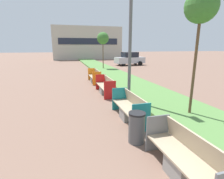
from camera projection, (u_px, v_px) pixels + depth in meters
name	position (u px, v px, depth m)	size (l,w,h in m)	color
planter_grass_strip	(132.00, 85.00, 11.94)	(2.80, 120.00, 0.18)	#568442
building_backdrop	(87.00, 43.00, 37.78)	(14.03, 6.29, 6.62)	#B2AD9E
bench_grey_frame	(184.00, 160.00, 3.53)	(0.65, 2.08, 0.94)	gray
bench_teal_frame	(129.00, 109.00, 6.40)	(0.65, 2.20, 0.94)	gray
bench_red_frame	(105.00, 87.00, 9.88)	(0.65, 2.28, 0.94)	gray
bench_orange_frame	(95.00, 77.00, 13.05)	(0.65, 2.17, 0.94)	gray
litter_bin	(137.00, 127.00, 4.81)	(0.47, 0.47, 0.87)	#4C4F51
street_lamp_post	(131.00, 19.00, 7.29)	(0.24, 0.44, 6.75)	#56595B
sapling_tree_near	(201.00, 8.00, 5.74)	(1.09, 1.09, 4.43)	brown
sapling_tree_far	(103.00, 38.00, 19.47)	(1.33, 1.33, 4.19)	brown
parked_car_distant	(130.00, 59.00, 25.10)	(4.38, 2.24, 1.86)	#B7BABF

